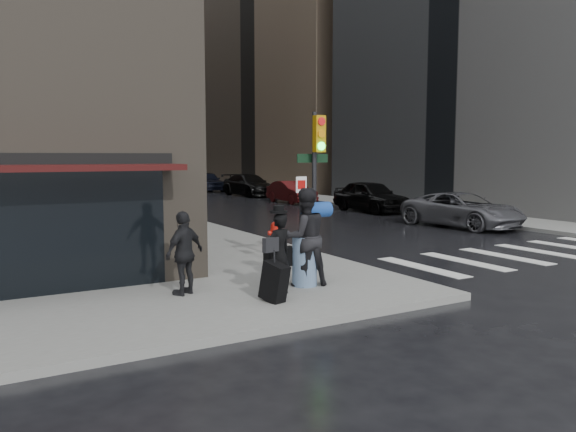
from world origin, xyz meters
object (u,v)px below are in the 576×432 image
object	(u,v)px
parked_car_3	(249,185)
parked_car_6	(164,177)
traffic_light	(315,169)
fire_hydrant	(274,235)
man_overcoat	(278,258)
man_greycoat	(185,253)
parked_car_0	(462,210)
man_jeans	(304,237)
parked_car_2	(291,192)
parked_car_1	(371,196)
parked_car_5	(181,180)
parked_car_4	(207,181)

from	to	relation	value
parked_car_3	parked_car_6	bearing A→B (deg)	85.93
traffic_light	fire_hydrant	world-z (taller)	traffic_light
man_overcoat	man_greycoat	world-z (taller)	man_overcoat
man_overcoat	parked_car_0	distance (m)	13.86
man_greycoat	man_jeans	bearing A→B (deg)	140.58
man_overcoat	parked_car_3	xyz separation A→B (m)	(12.54, 27.01, -0.12)
man_jeans	parked_car_2	size ratio (longest dim) A/B	0.51
parked_car_1	parked_car_5	distance (m)	27.20
parked_car_6	man_overcoat	bearing A→B (deg)	-103.67
man_overcoat	parked_car_0	bearing A→B (deg)	-167.04
man_jeans	man_greycoat	bearing A→B (deg)	-4.55
parked_car_0	parked_car_6	size ratio (longest dim) A/B	0.97
man_greycoat	parked_car_2	size ratio (longest dim) A/B	0.41
fire_hydrant	parked_car_1	xyz separation A→B (m)	(10.01, 8.03, 0.34)
traffic_light	fire_hydrant	size ratio (longest dim) A/B	5.10
parked_car_4	parked_car_1	bearing A→B (deg)	-86.19
fire_hydrant	parked_car_3	world-z (taller)	parked_car_3
man_overcoat	parked_car_4	xyz separation A→B (m)	(11.95, 33.81, -0.10)
man_jeans	man_greycoat	world-z (taller)	man_jeans
parked_car_0	parked_car_3	distance (m)	20.39
man_jeans	parked_car_3	distance (m)	28.97
parked_car_1	parked_car_3	distance (m)	13.60
man_greycoat	man_overcoat	bearing A→B (deg)	119.50
traffic_light	parked_car_1	xyz separation A→B (m)	(10.94, 11.76, -1.75)
parked_car_5	parked_car_0	bearing A→B (deg)	-94.61
traffic_light	man_jeans	bearing A→B (deg)	-130.73
man_overcoat	man_jeans	xyz separation A→B (m)	(0.90, 0.48, 0.29)
man_jeans	parked_car_0	size ratio (longest dim) A/B	0.41
parked_car_2	parked_car_4	world-z (taller)	parked_car_4
man_overcoat	parked_car_2	bearing A→B (deg)	-136.45
parked_car_1	parked_car_2	distance (m)	6.84
parked_car_0	parked_car_3	size ratio (longest dim) A/B	0.94
parked_car_3	parked_car_4	bearing A→B (deg)	91.14
parked_car_2	parked_car_5	world-z (taller)	parked_car_5
man_jeans	parked_car_1	distance (m)	17.62
man_overcoat	parked_car_2	world-z (taller)	man_overcoat
parked_car_2	parked_car_3	xyz separation A→B (m)	(0.46, 6.80, 0.10)
parked_car_0	parked_car_3	xyz separation A→B (m)	(0.36, 20.39, 0.07)
man_jeans	parked_car_1	xyz separation A→B (m)	(11.96, 12.94, -0.37)
traffic_light	parked_car_3	xyz separation A→B (m)	(10.63, 25.35, -1.79)
parked_car_1	fire_hydrant	bearing A→B (deg)	-139.88
traffic_light	parked_car_0	size ratio (longest dim) A/B	0.74
traffic_light	parked_car_0	bearing A→B (deg)	25.94
parked_car_1	parked_car_2	bearing A→B (deg)	97.84
man_greycoat	parked_car_2	world-z (taller)	man_greycoat
man_greycoat	parked_car_5	distance (m)	41.88
parked_car_0	parked_car_5	bearing A→B (deg)	84.60
fire_hydrant	parked_car_5	xyz separation A→B (m)	(9.23, 35.22, 0.22)
fire_hydrant	parked_car_6	xyz separation A→B (m)	(9.79, 42.01, 0.25)
parked_car_3	traffic_light	bearing A→B (deg)	-116.54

